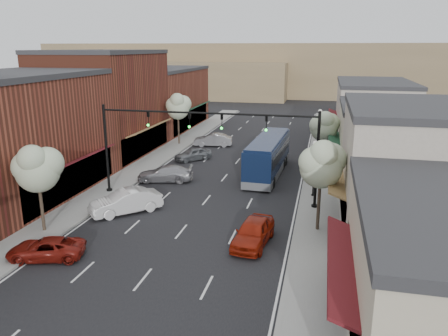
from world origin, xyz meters
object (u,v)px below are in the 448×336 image
Objects in this scene: tree_left_near at (37,167)px; parked_car_d at (193,154)px; lamp_post_far at (320,122)px; signal_mast_right at (283,144)px; tree_right_far at (324,126)px; tree_left_far at (178,106)px; red_hatchback at (253,232)px; signal_mast_left at (134,137)px; parked_car_b at (126,202)px; parked_car_a at (46,249)px; lamp_post_near at (315,159)px; coach_bus at (268,155)px; parked_car_e at (213,140)px; parked_car_c at (165,174)px.

parked_car_d is at bearing 79.01° from tree_left_near.
lamp_post_far is at bearing 78.02° from parked_car_d.
signal_mast_right reaches higher than tree_right_far.
tree_left_far is 28.15m from red_hatchback.
parked_car_b is (0.85, -3.75, -3.81)m from signal_mast_left.
parked_car_b reaches higher than red_hatchback.
signal_mast_left is 1.85× the size of lamp_post_far.
parked_car_a is (-14.37, -23.02, -3.42)m from tree_right_far.
parked_car_d is (-12.84, -0.64, -3.33)m from tree_right_far.
tree_left_near is at bearing -159.29° from parked_car_a.
lamp_post_near and lamp_post_far have the same top height.
parked_car_b is (-8.36, -11.74, -0.95)m from coach_bus.
parked_car_e is (-8.88, 24.96, -0.03)m from red_hatchback.
tree_right_far is 13.28m from parked_car_d.
parked_car_a is (-10.70, -4.32, -0.19)m from red_hatchback.
lamp_post_far is 1.15× the size of parked_car_d.
signal_mast_right is at bearing 30.14° from tree_left_near.
lamp_post_far is 15.24m from parked_car_d.
tree_left_near is 26.00m from tree_left_far.
signal_mast_left reaches higher than parked_car_b.
parked_car_c is at bearing 73.48° from tree_left_near.
parked_car_d is (1.53, 22.39, 0.09)m from parked_car_a.
tree_left_far is 8.59m from parked_car_d.
lamp_post_far is 26.96m from parked_car_b.
parked_car_a is (2.23, -29.02, -4.03)m from tree_left_far.
red_hatchback is 0.95× the size of parked_car_c.
parked_car_b is (3.48, -21.70, -3.79)m from tree_left_far.
tree_left_near is 12.91m from parked_car_c.
tree_right_far is 8.13m from lamp_post_far.
parked_car_c is (-13.07, -8.10, -3.30)m from tree_right_far.
coach_bus is at bearing 137.53° from parked_car_a.
parked_car_d is (3.76, -6.64, -3.94)m from tree_left_far.
coach_bus is at bearing 127.55° from lamp_post_near.
tree_left_near reaches higher than parked_car_c.
tree_right_far is at bearing 50.31° from tree_left_near.
lamp_post_near is 17.50m from lamp_post_far.
parked_car_b is at bearing -48.30° from parked_car_d.
parked_car_b is at bearing -10.70° from parked_car_e.
parked_car_a is at bearing -51.15° from parked_car_d.
tree_left_near is at bearing -58.23° from parked_car_d.
signal_mast_left is at bearing -139.46° from tree_right_far.
parked_car_b reaches higher than parked_car_d.
signal_mast_left is at bearing -136.62° from coach_bus.
coach_bus reaches higher than parked_car_e.
tree_left_near is at bearing -90.00° from tree_left_far.
signal_mast_right reaches higher than coach_bus.
parked_car_d is (0.23, 7.46, -0.03)m from parked_car_c.
red_hatchback is at bearing 28.11° from parked_car_b.
lamp_post_far is 0.94× the size of parked_car_c.
signal_mast_left is 18.14m from tree_left_far.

